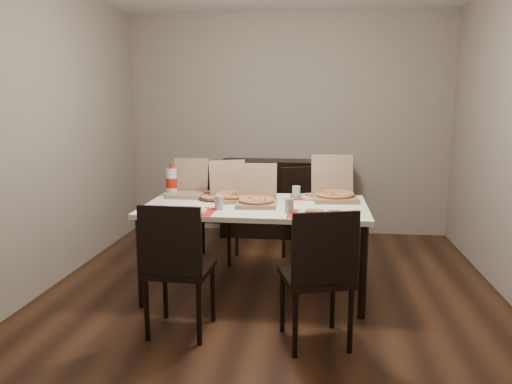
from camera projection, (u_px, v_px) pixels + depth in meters
ground at (271, 292)px, 4.22m from camera, size 3.80×4.00×0.02m
room_walls at (277, 83)px, 4.32m from camera, size 3.84×4.02×2.62m
sideboard at (285, 198)px, 5.87m from camera, size 1.50×0.40×0.90m
dining_table at (256, 212)px, 4.10m from camera, size 1.80×1.00×0.75m
chair_near_left at (177, 264)px, 3.33m from camera, size 0.44×0.44×0.93m
chair_near_right at (319, 272)px, 3.17m from camera, size 0.52×0.52×0.93m
chair_far_left at (217, 209)px, 5.03m from camera, size 0.44×0.44×0.93m
chair_far_right at (305, 210)px, 4.97m from camera, size 0.55×0.55×0.93m
setting_near_left at (194, 208)px, 3.83m from camera, size 0.49×0.30×0.11m
setting_near_right at (307, 211)px, 3.73m from camera, size 0.44×0.30×0.11m
setting_far_left at (212, 193)px, 4.47m from camera, size 0.48×0.30×0.11m
setting_far_right at (309, 195)px, 4.35m from camera, size 0.42×0.30×0.11m
napkin_loose at (263, 204)px, 4.04m from camera, size 0.15×0.15×0.02m
pizza_box_center at (257, 198)px, 4.04m from camera, size 0.34×0.38×0.32m
pizza_box_right at (334, 193)px, 4.27m from camera, size 0.41×0.44×0.37m
pizza_box_left at (188, 189)px, 4.45m from camera, size 0.32×0.36×0.32m
pizza_box_extra at (231, 194)px, 4.25m from camera, size 0.43×0.45×0.32m
faina_plate at (214, 198)px, 4.27m from camera, size 0.27×0.27×0.03m
dip_bowl at (269, 198)px, 4.24m from camera, size 0.14×0.14×0.03m
soda_bottle at (171, 182)px, 4.41m from camera, size 0.10×0.10×0.29m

